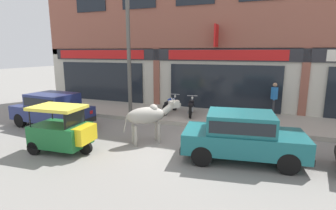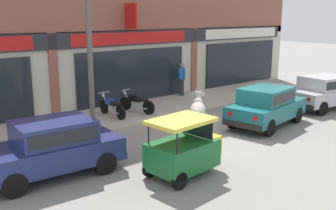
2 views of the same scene
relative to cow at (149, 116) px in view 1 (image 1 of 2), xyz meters
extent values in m
plane|color=gray|center=(1.59, 0.25, -1.01)|extent=(90.00, 90.00, 0.00)
cube|color=#A8A093|center=(1.59, 4.12, -0.92)|extent=(19.00, 3.34, 0.17)
cube|color=beige|center=(1.59, 6.06, 0.69)|extent=(23.00, 0.55, 3.40)
cube|color=#28282D|center=(1.59, 5.75, 2.04)|extent=(22.08, 0.08, 0.64)
cube|color=black|center=(-6.07, 5.74, 0.34)|extent=(5.83, 0.10, 2.40)
cube|color=red|center=(-6.07, 5.72, 2.04)|extent=(6.13, 0.05, 0.52)
cube|color=#8E5142|center=(-2.24, 5.77, 0.69)|extent=(0.36, 0.12, 3.40)
cube|color=black|center=(1.59, 5.74, 0.34)|extent=(5.83, 0.10, 2.40)
cube|color=red|center=(1.59, 5.72, 2.04)|extent=(6.13, 0.05, 0.52)
cube|color=#8E5142|center=(5.43, 5.77, 0.69)|extent=(0.36, 0.12, 3.40)
cube|color=black|center=(-6.55, 5.76, 5.09)|extent=(2.09, 0.06, 1.00)
cube|color=red|center=(1.22, 5.34, 2.99)|extent=(0.08, 0.80, 1.10)
ellipsoid|color=#9E998E|center=(-0.07, -0.07, 0.01)|extent=(1.36, 1.35, 0.60)
sphere|color=#9E998E|center=(0.13, 0.13, 0.24)|extent=(0.32, 0.32, 0.32)
cylinder|color=#9E998E|center=(0.14, 0.34, -0.65)|extent=(0.12, 0.12, 0.72)
cylinder|color=#9E998E|center=(0.34, 0.13, -0.65)|extent=(0.12, 0.12, 0.72)
cylinder|color=#9E998E|center=(-0.48, -0.27, -0.65)|extent=(0.12, 0.12, 0.72)
cylinder|color=#9E998E|center=(-0.28, -0.48, -0.65)|extent=(0.12, 0.12, 0.72)
cylinder|color=#9E998E|center=(0.51, 0.50, 0.16)|extent=(0.50, 0.50, 0.43)
cube|color=#9E998E|center=(0.70, 0.69, 0.33)|extent=(0.41, 0.41, 0.26)
cube|color=slate|center=(0.83, 0.81, 0.29)|extent=(0.21, 0.21, 0.14)
cone|color=beige|center=(0.60, 0.73, 0.51)|extent=(0.12, 0.12, 0.19)
cone|color=beige|center=(0.74, 0.59, 0.51)|extent=(0.12, 0.12, 0.19)
cube|color=#9E998E|center=(0.53, 0.74, 0.39)|extent=(0.13, 0.13, 0.10)
cube|color=#9E998E|center=(0.76, 0.52, 0.39)|extent=(0.13, 0.13, 0.10)
cylinder|color=#9E998E|center=(-0.60, -0.59, -0.21)|extent=(0.15, 0.14, 0.60)
cylinder|color=black|center=(-6.05, -0.24, -0.71)|extent=(0.61, 0.22, 0.60)
cylinder|color=black|center=(-5.95, 1.20, -0.71)|extent=(0.61, 0.22, 0.60)
cylinder|color=black|center=(-3.76, -0.40, -0.71)|extent=(0.61, 0.22, 0.60)
cylinder|color=black|center=(-3.66, 1.04, -0.71)|extent=(0.61, 0.22, 0.60)
cube|color=navy|center=(-4.86, 0.40, -0.41)|extent=(3.60, 1.84, 0.60)
cube|color=navy|center=(-4.76, 0.39, 0.17)|extent=(2.00, 1.57, 0.56)
cube|color=black|center=(-4.76, 0.39, 0.17)|extent=(1.85, 1.58, 0.35)
cube|color=black|center=(-6.58, 0.52, -0.63)|extent=(0.23, 1.52, 0.20)
cube|color=black|center=(-3.13, 0.28, -0.63)|extent=(0.23, 1.52, 0.20)
sphere|color=silver|center=(-6.65, 0.04, -0.33)|extent=(0.14, 0.14, 0.14)
sphere|color=silver|center=(-6.58, 1.00, -0.33)|extent=(0.14, 0.14, 0.14)
cube|color=red|center=(-3.14, -0.22, -0.31)|extent=(0.04, 0.16, 0.14)
cube|color=red|center=(-3.07, 0.77, -0.31)|extent=(0.04, 0.16, 0.14)
cylinder|color=black|center=(4.32, 0.54, -0.71)|extent=(0.62, 0.27, 0.60)
cylinder|color=black|center=(4.53, -0.88, -0.71)|extent=(0.62, 0.27, 0.60)
cylinder|color=black|center=(2.04, 0.21, -0.71)|extent=(0.62, 0.27, 0.60)
cylinder|color=black|center=(2.25, -1.22, -0.71)|extent=(0.62, 0.27, 0.60)
cube|color=#196066|center=(3.28, -0.34, -0.41)|extent=(3.70, 2.09, 0.60)
cube|color=#196066|center=(3.18, -0.35, 0.17)|extent=(2.09, 1.70, 0.56)
cube|color=black|center=(3.18, -0.35, 0.17)|extent=(1.94, 1.70, 0.35)
cube|color=black|center=(4.99, -0.09, -0.63)|extent=(0.34, 1.52, 0.20)
cube|color=black|center=(1.57, -0.59, -0.63)|extent=(0.34, 1.52, 0.20)
sphere|color=silver|center=(4.95, 0.39, -0.33)|extent=(0.14, 0.14, 0.14)
sphere|color=silver|center=(5.09, -0.56, -0.33)|extent=(0.14, 0.14, 0.14)
cube|color=red|center=(1.47, -0.10, -0.31)|extent=(0.05, 0.16, 0.14)
cube|color=red|center=(1.62, -1.08, -0.31)|extent=(0.05, 0.16, 0.14)
cylinder|color=black|center=(-1.41, -1.72, -0.79)|extent=(0.45, 0.15, 0.44)
cylinder|color=black|center=(-3.00, -1.32, -0.79)|extent=(0.45, 0.15, 0.44)
cylinder|color=black|center=(-2.92, -2.35, -0.79)|extent=(0.45, 0.15, 0.44)
cube|color=#19602D|center=(-2.31, -1.78, -0.44)|extent=(1.79, 1.29, 0.70)
cube|color=yellow|center=(-1.41, -1.72, -0.34)|extent=(0.43, 0.89, 0.52)
cylinder|color=black|center=(-1.78, -1.25, 0.19)|extent=(0.04, 0.04, 0.55)
cylinder|color=black|center=(-1.70, -2.23, 0.19)|extent=(0.04, 0.04, 0.55)
cylinder|color=black|center=(-3.06, -1.35, 0.19)|extent=(0.04, 0.04, 0.55)
cylinder|color=black|center=(-2.98, -2.33, 0.19)|extent=(0.04, 0.04, 0.55)
cube|color=#DBCC42|center=(-2.36, -1.79, 0.46)|extent=(1.69, 1.22, 0.10)
cube|color=black|center=(-1.74, -1.74, 0.18)|extent=(0.10, 0.93, 0.50)
cylinder|color=black|center=(-0.70, 4.64, -0.55)|extent=(0.12, 0.56, 0.56)
cylinder|color=black|center=(-0.73, 3.39, -0.55)|extent=(0.12, 0.56, 0.56)
cube|color=#B2B5BA|center=(-0.72, 3.99, -0.51)|extent=(0.21, 0.33, 0.24)
cube|color=navy|center=(-0.71, 4.15, -0.25)|extent=(0.25, 0.41, 0.24)
cube|color=black|center=(-0.72, 3.75, -0.27)|extent=(0.23, 0.53, 0.12)
cylinder|color=#B2B5BA|center=(-0.70, 4.58, -0.25)|extent=(0.05, 0.27, 0.59)
cylinder|color=#B2B5BA|center=(-0.70, 4.62, 0.03)|extent=(0.52, 0.05, 0.03)
sphere|color=silver|center=(-0.70, 4.68, -0.09)|extent=(0.12, 0.12, 0.12)
cylinder|color=#B2B5BA|center=(-0.84, 3.63, -0.59)|extent=(0.07, 0.48, 0.06)
cylinder|color=black|center=(0.28, 4.53, -0.55)|extent=(0.22, 0.57, 0.56)
cylinder|color=black|center=(0.55, 3.31, -0.55)|extent=(0.22, 0.57, 0.56)
cube|color=#B2B5BA|center=(0.42, 3.90, -0.51)|extent=(0.26, 0.36, 0.24)
cube|color=black|center=(0.38, 4.06, -0.25)|extent=(0.32, 0.44, 0.24)
cube|color=black|center=(0.47, 3.67, -0.27)|extent=(0.33, 0.56, 0.12)
cylinder|color=#B2B5BA|center=(0.29, 4.47, -0.25)|extent=(0.10, 0.27, 0.59)
cylinder|color=#B2B5BA|center=(0.28, 4.51, 0.03)|extent=(0.51, 0.14, 0.03)
sphere|color=silver|center=(0.27, 4.57, -0.09)|extent=(0.12, 0.12, 0.12)
cylinder|color=#B2B5BA|center=(0.39, 3.53, -0.59)|extent=(0.16, 0.48, 0.06)
cylinder|color=#2D2D33|center=(4.14, 5.37, -0.42)|extent=(0.11, 0.11, 0.82)
cylinder|color=#2D2D33|center=(4.13, 5.19, -0.42)|extent=(0.11, 0.11, 0.82)
cylinder|color=#236BB7|center=(4.13, 5.28, 0.27)|extent=(0.32, 0.32, 0.56)
cylinder|color=#236BB7|center=(4.14, 5.49, 0.24)|extent=(0.08, 0.08, 0.56)
cylinder|color=#236BB7|center=(4.13, 5.07, 0.24)|extent=(0.08, 0.08, 0.56)
sphere|color=tan|center=(4.13, 5.28, 0.67)|extent=(0.20, 0.20, 0.20)
cylinder|color=#595651|center=(-2.30, 2.75, 2.32)|extent=(0.18, 0.18, 6.30)
camera|label=1|loc=(3.93, -8.10, 2.22)|focal=28.00mm
camera|label=2|loc=(-8.76, -8.76, 3.04)|focal=42.00mm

